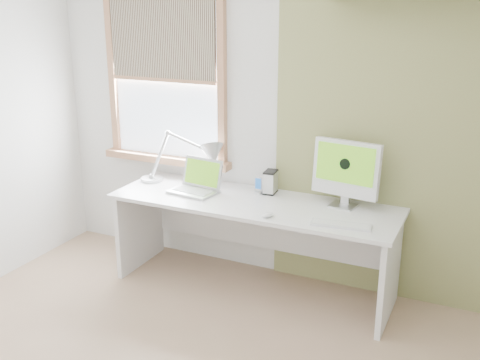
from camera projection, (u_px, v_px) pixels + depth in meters
The scene contains 11 objects.
room at pixel (153, 181), 2.88m from camera, with size 4.04×3.54×2.64m.
accent_wall at pixel (410, 131), 3.98m from camera, with size 2.00×0.02×2.60m, color #8E9C5A.
window at pixel (165, 80), 4.68m from camera, with size 1.20×0.14×1.42m.
desk at pixel (256, 222), 4.37m from camera, with size 2.20×0.70×0.73m.
desk_lamp at pixel (201, 157), 4.58m from camera, with size 0.80×0.38×0.44m.
laptop at pixel (197, 184), 4.47m from camera, with size 0.39×0.33×0.25m.
phone_dock at pixel (258, 188), 4.43m from camera, with size 0.08×0.08×0.14m.
external_drive at pixel (270, 182), 4.42m from camera, with size 0.10×0.15×0.18m.
imac at pixel (346, 170), 4.09m from camera, with size 0.51×0.20×0.49m.
keyboard at pixel (341, 225), 3.79m from camera, with size 0.42×0.16×0.02m.
mouse at pixel (268, 215), 3.95m from camera, with size 0.06×0.10×0.03m, color white.
Camera 1 is at (1.56, -2.30, 2.18)m, focal length 42.24 mm.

